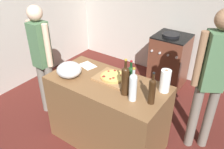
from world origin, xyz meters
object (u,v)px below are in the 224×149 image
at_px(mixing_bowl, 69,70).
at_px(wine_bottle_dark, 131,76).
at_px(paper_towel_roll, 165,81).
at_px(wine_bottle_clear, 133,86).
at_px(wine_bottle_amber, 125,80).
at_px(wine_bottle_green, 152,90).
at_px(pizza, 113,76).
at_px(person_in_stripes, 42,57).
at_px(stove, 169,61).
at_px(person_in_red, 212,76).

bearing_deg(mixing_bowl, wine_bottle_dark, 15.23).
xyz_separation_m(paper_towel_roll, wine_bottle_clear, (-0.20, -0.32, 0.04)).
relative_size(mixing_bowl, wine_bottle_amber, 0.72).
distance_m(mixing_bowl, wine_bottle_green, 1.01).
relative_size(wine_bottle_dark, wine_bottle_amber, 0.83).
xyz_separation_m(pizza, person_in_stripes, (-1.07, -0.12, -0.01)).
xyz_separation_m(stove, person_in_red, (0.89, -1.15, 0.55)).
height_order(wine_bottle_dark, wine_bottle_clear, wine_bottle_clear).
xyz_separation_m(wine_bottle_clear, stove, (-0.33, 1.86, -0.60)).
distance_m(wine_bottle_green, stove, 1.96).
height_order(wine_bottle_amber, person_in_red, person_in_red).
height_order(mixing_bowl, wine_bottle_dark, wine_bottle_dark).
bearing_deg(wine_bottle_amber, person_in_stripes, 177.58).
xyz_separation_m(pizza, mixing_bowl, (-0.44, -0.25, 0.06)).
bearing_deg(wine_bottle_clear, wine_bottle_amber, 160.60).
height_order(wine_bottle_amber, stove, wine_bottle_amber).
bearing_deg(mixing_bowl, pizza, 29.16).
bearing_deg(stove, person_in_red, -52.08).
relative_size(wine_bottle_dark, wine_bottle_green, 0.96).
distance_m(mixing_bowl, paper_towel_roll, 1.08).
bearing_deg(wine_bottle_amber, wine_bottle_green, 3.50).
height_order(wine_bottle_green, person_in_red, person_in_red).
bearing_deg(mixing_bowl, wine_bottle_clear, 1.89).
relative_size(mixing_bowl, wine_bottle_clear, 0.80).
relative_size(wine_bottle_clear, person_in_red, 0.21).
distance_m(pizza, wine_bottle_clear, 0.46).
xyz_separation_m(mixing_bowl, person_in_red, (1.39, 0.74, 0.03)).
relative_size(mixing_bowl, wine_bottle_green, 0.84).
bearing_deg(person_in_stripes, person_in_red, 16.93).
distance_m(mixing_bowl, stove, 2.02).
xyz_separation_m(mixing_bowl, wine_bottle_clear, (0.83, 0.03, 0.07)).
bearing_deg(paper_towel_roll, wine_bottle_dark, -153.96).
xyz_separation_m(pizza, paper_towel_roll, (0.58, 0.10, 0.09)).
xyz_separation_m(wine_bottle_dark, wine_bottle_amber, (0.01, -0.12, 0.03)).
xyz_separation_m(paper_towel_roll, person_in_red, (0.36, 0.39, -0.00)).
height_order(wine_bottle_clear, person_in_stripes, person_in_stripes).
distance_m(mixing_bowl, person_in_red, 1.57).
bearing_deg(pizza, person_in_red, 27.38).
relative_size(wine_bottle_dark, person_in_red, 0.19).
relative_size(mixing_bowl, wine_bottle_dark, 0.87).
bearing_deg(wine_bottle_green, stove, 105.78).
distance_m(wine_bottle_dark, person_in_stripes, 1.34).
bearing_deg(wine_bottle_amber, wine_bottle_dark, 94.51).
bearing_deg(paper_towel_roll, pizza, -170.18).
bearing_deg(paper_towel_roll, wine_bottle_green, -94.34).
distance_m(wine_bottle_amber, wine_bottle_clear, 0.12).
bearing_deg(person_in_red, wine_bottle_amber, -135.22).
height_order(wine_bottle_dark, person_in_stripes, person_in_stripes).
bearing_deg(wine_bottle_clear, person_in_stripes, 176.18).
distance_m(pizza, wine_bottle_dark, 0.29).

